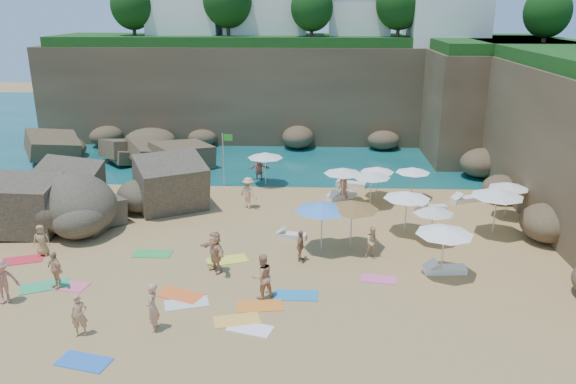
{
  "coord_description": "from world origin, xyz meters",
  "views": [
    {
      "loc": [
        3.29,
        -24.63,
        11.23
      ],
      "look_at": [
        2.0,
        3.0,
        2.0
      ],
      "focal_mm": 35.0,
      "sensor_mm": 36.0,
      "label": 1
    }
  ],
  "objects_px": {
    "parasol_1": "(413,170)",
    "person_stand_5": "(259,168)",
    "parasol_2": "(343,171)",
    "person_stand_2": "(248,193)",
    "flag_pole": "(225,153)",
    "parasol_0": "(265,155)",
    "person_stand_3": "(300,246)",
    "person_stand_4": "(344,186)",
    "lounger_0": "(342,196)",
    "rock_outcrop": "(96,222)",
    "person_stand_6": "(152,307)",
    "person_stand_1": "(262,276)"
  },
  "relations": [
    {
      "from": "flag_pole",
      "to": "person_stand_6",
      "type": "relative_size",
      "value": 1.89
    },
    {
      "from": "person_stand_1",
      "to": "person_stand_2",
      "type": "bearing_deg",
      "value": -112.93
    },
    {
      "from": "person_stand_4",
      "to": "parasol_1",
      "type": "bearing_deg",
      "value": 64.68
    },
    {
      "from": "person_stand_2",
      "to": "person_stand_4",
      "type": "relative_size",
      "value": 1.16
    },
    {
      "from": "parasol_1",
      "to": "lounger_0",
      "type": "bearing_deg",
      "value": -176.58
    },
    {
      "from": "rock_outcrop",
      "to": "parasol_0",
      "type": "height_order",
      "value": "parasol_0"
    },
    {
      "from": "parasol_1",
      "to": "person_stand_3",
      "type": "distance_m",
      "value": 11.32
    },
    {
      "from": "parasol_0",
      "to": "person_stand_3",
      "type": "bearing_deg",
      "value": -77.35
    },
    {
      "from": "lounger_0",
      "to": "rock_outcrop",
      "type": "bearing_deg",
      "value": 165.59
    },
    {
      "from": "parasol_0",
      "to": "person_stand_5",
      "type": "xyz_separation_m",
      "value": [
        -0.54,
        1.14,
        -1.24
      ]
    },
    {
      "from": "flag_pole",
      "to": "person_stand_4",
      "type": "height_order",
      "value": "flag_pole"
    },
    {
      "from": "person_stand_3",
      "to": "flag_pole",
      "type": "bearing_deg",
      "value": 32.95
    },
    {
      "from": "person_stand_2",
      "to": "person_stand_5",
      "type": "relative_size",
      "value": 1.19
    },
    {
      "from": "person_stand_6",
      "to": "person_stand_5",
      "type": "bearing_deg",
      "value": 170.46
    },
    {
      "from": "person_stand_2",
      "to": "person_stand_4",
      "type": "xyz_separation_m",
      "value": [
        5.59,
        1.88,
        -0.13
      ]
    },
    {
      "from": "parasol_2",
      "to": "person_stand_4",
      "type": "xyz_separation_m",
      "value": [
        0.11,
        0.68,
        -1.18
      ]
    },
    {
      "from": "parasol_1",
      "to": "person_stand_5",
      "type": "distance_m",
      "value": 10.32
    },
    {
      "from": "person_stand_4",
      "to": "person_stand_5",
      "type": "xyz_separation_m",
      "value": [
        -5.52,
        3.74,
        -0.02
      ]
    },
    {
      "from": "rock_outcrop",
      "to": "person_stand_5",
      "type": "xyz_separation_m",
      "value": [
        8.19,
        8.2,
        0.78
      ]
    },
    {
      "from": "parasol_2",
      "to": "person_stand_2",
      "type": "height_order",
      "value": "parasol_2"
    },
    {
      "from": "rock_outcrop",
      "to": "flag_pole",
      "type": "distance_m",
      "value": 9.37
    },
    {
      "from": "parasol_1",
      "to": "person_stand_6",
      "type": "relative_size",
      "value": 1.12
    },
    {
      "from": "lounger_0",
      "to": "person_stand_6",
      "type": "relative_size",
      "value": 1.0
    },
    {
      "from": "lounger_0",
      "to": "person_stand_3",
      "type": "height_order",
      "value": "person_stand_3"
    },
    {
      "from": "rock_outcrop",
      "to": "person_stand_4",
      "type": "bearing_deg",
      "value": 18.03
    },
    {
      "from": "person_stand_3",
      "to": "person_stand_5",
      "type": "distance_m",
      "value": 13.02
    },
    {
      "from": "person_stand_1",
      "to": "rock_outcrop",
      "type": "bearing_deg",
      "value": -71.13
    },
    {
      "from": "flag_pole",
      "to": "person_stand_2",
      "type": "relative_size",
      "value": 1.9
    },
    {
      "from": "rock_outcrop",
      "to": "parasol_2",
      "type": "xyz_separation_m",
      "value": [
        13.61,
        3.78,
        1.98
      ]
    },
    {
      "from": "parasol_0",
      "to": "person_stand_1",
      "type": "relative_size",
      "value": 1.23
    },
    {
      "from": "lounger_0",
      "to": "person_stand_6",
      "type": "xyz_separation_m",
      "value": [
        -7.47,
        -14.97,
        0.78
      ]
    },
    {
      "from": "rock_outcrop",
      "to": "person_stand_2",
      "type": "bearing_deg",
      "value": 17.65
    },
    {
      "from": "person_stand_2",
      "to": "person_stand_1",
      "type": "bearing_deg",
      "value": 134.7
    },
    {
      "from": "person_stand_4",
      "to": "parasol_0",
      "type": "bearing_deg",
      "value": -146.61
    },
    {
      "from": "rock_outcrop",
      "to": "person_stand_4",
      "type": "xyz_separation_m",
      "value": [
        13.72,
        4.46,
        0.8
      ]
    },
    {
      "from": "lounger_0",
      "to": "person_stand_6",
      "type": "distance_m",
      "value": 16.75
    },
    {
      "from": "parasol_0",
      "to": "person_stand_2",
      "type": "bearing_deg",
      "value": -97.82
    },
    {
      "from": "parasol_0",
      "to": "person_stand_5",
      "type": "bearing_deg",
      "value": 115.4
    },
    {
      "from": "parasol_1",
      "to": "person_stand_3",
      "type": "height_order",
      "value": "parasol_1"
    },
    {
      "from": "person_stand_1",
      "to": "person_stand_5",
      "type": "bearing_deg",
      "value": -116.45
    },
    {
      "from": "person_stand_2",
      "to": "person_stand_4",
      "type": "height_order",
      "value": "person_stand_2"
    },
    {
      "from": "flag_pole",
      "to": "person_stand_2",
      "type": "height_order",
      "value": "flag_pole"
    },
    {
      "from": "rock_outcrop",
      "to": "parasol_2",
      "type": "bearing_deg",
      "value": 15.52
    },
    {
      "from": "lounger_0",
      "to": "person_stand_2",
      "type": "distance_m",
      "value": 5.87
    },
    {
      "from": "lounger_0",
      "to": "person_stand_4",
      "type": "distance_m",
      "value": 0.66
    },
    {
      "from": "person_stand_1",
      "to": "person_stand_3",
      "type": "xyz_separation_m",
      "value": [
        1.44,
        3.48,
        -0.19
      ]
    },
    {
      "from": "flag_pole",
      "to": "person_stand_5",
      "type": "bearing_deg",
      "value": 36.31
    },
    {
      "from": "parasol_2",
      "to": "person_stand_2",
      "type": "xyz_separation_m",
      "value": [
        -5.49,
        -1.2,
        -1.06
      ]
    },
    {
      "from": "person_stand_3",
      "to": "parasol_2",
      "type": "bearing_deg",
      "value": -7.49
    },
    {
      "from": "person_stand_4",
      "to": "person_stand_6",
      "type": "xyz_separation_m",
      "value": [
        -7.56,
        -14.95,
        0.13
      ]
    }
  ]
}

